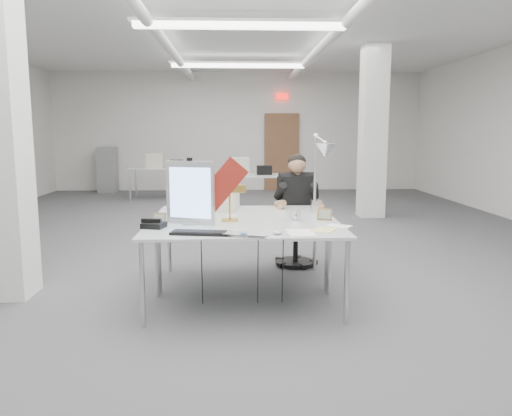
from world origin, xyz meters
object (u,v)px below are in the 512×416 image
Objects in this scene: office_chair at (296,227)px; beige_monitor at (220,195)px; laptop at (244,236)px; bankers_lamp at (230,203)px; desk_phone at (154,225)px; seated_person at (297,192)px; desk_main at (244,229)px; monitor at (190,193)px; architect_lamp at (319,168)px.

office_chair is 2.59× the size of beige_monitor.
laptop is at bearing -118.26° from office_chair.
desk_phone is (-0.67, -0.32, -0.15)m from bankers_lamp.
seated_person reaches higher than desk_phone.
monitor is at bearing 154.59° from desk_main.
office_chair is 1.18m from architect_lamp.
beige_monitor is 0.37× the size of architect_lamp.
monitor is 1.34m from architect_lamp.
bankers_lamp is at bearing -134.54° from seated_person.
laptop is at bearing -70.30° from beige_monitor.
desk_phone reaches higher than laptop.
desk_main is at bearing -85.38° from bankers_lamp.
seated_person is 4.65× the size of desk_phone.
seated_person is 1.50× the size of monitor.
seated_person is 2.49× the size of bankers_lamp.
laptop is at bearing -32.82° from monitor.
seated_person is 1.35m from bankers_lamp.
office_chair is at bearing 80.62° from seated_person.
desk_phone is 0.52× the size of beige_monitor.
monitor is 0.40m from bankers_lamp.
architect_lamp is (0.90, 0.27, 0.31)m from bankers_lamp.
architect_lamp is (0.78, 1.04, 0.47)m from laptop.
architect_lamp is at bearing 68.62° from laptop.
laptop is 1.88× the size of desk_phone.
beige_monitor is at bearing 114.61° from laptop.
laptop is at bearing -118.72° from seated_person.
desk_phone is 1.74m from architect_lamp.
desk_main is 1.84× the size of architect_lamp.
architect_lamp is (0.12, -0.83, 0.34)m from seated_person.
bankers_lamp reaches higher than desk_phone.
bankers_lamp is at bearing -133.35° from office_chair.
laptop is (0.48, -0.63, -0.28)m from monitor.
desk_phone is 1.14m from beige_monitor.
monitor is (-1.14, -1.28, 0.58)m from office_chair.
bankers_lamp is at bearing 114.37° from laptop.
beige_monitor reaches higher than laptop.
desk_main is 1.12m from architect_lamp.
desk_main is 2.07× the size of seated_person.
architect_lamp is at bearing 1.77° from bankers_lamp.
seated_person is at bearing 59.71° from desk_phone.
desk_phone is at bearing -128.29° from monitor.
bankers_lamp is (-0.78, -1.15, 0.46)m from office_chair.
beige_monitor is (-0.89, -0.49, 0.46)m from office_chair.
monitor is at bearing -177.55° from architect_lamp.
office_chair reaches higher than desk_phone.
beige_monitor reaches higher than desk_phone.
monitor is 1.66× the size of bankers_lamp.
monitor is 1.60× the size of beige_monitor.
laptop is at bearing -14.03° from desk_phone.
desk_phone is 0.19× the size of architect_lamp.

